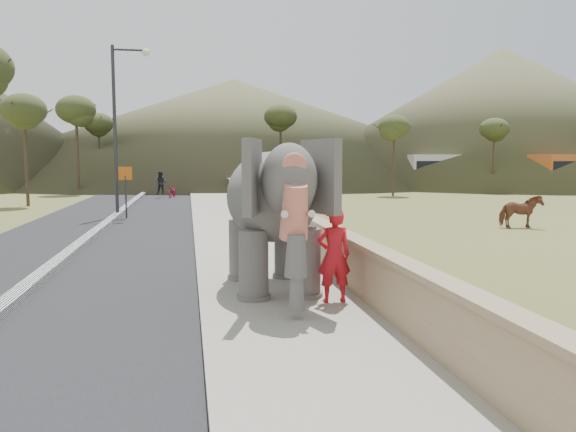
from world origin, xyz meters
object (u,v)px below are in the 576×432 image
object	(u,v)px
cow	(520,212)
lamppost	(121,114)
elephant_and_man	(273,217)
motorcyclist	(167,188)

from	to	relation	value
cow	lamppost	bearing A→B (deg)	73.11
cow	elephant_and_man	distance (m)	14.56
cow	motorcyclist	xyz separation A→B (m)	(-14.48, 19.79, 0.06)
elephant_and_man	motorcyclist	xyz separation A→B (m)	(-3.11, 28.85, -0.87)
lamppost	elephant_and_man	world-z (taller)	lamppost
lamppost	cow	world-z (taller)	lamppost
elephant_and_man	cow	bearing A→B (deg)	38.54
elephant_and_man	motorcyclist	world-z (taller)	elephant_and_man
lamppost	elephant_and_man	xyz separation A→B (m)	(4.71, -16.33, -3.27)
lamppost	motorcyclist	world-z (taller)	lamppost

